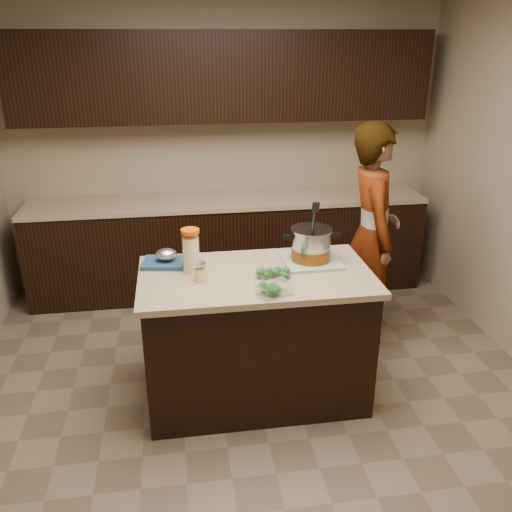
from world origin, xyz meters
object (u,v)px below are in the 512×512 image
(lemonade_pitcher, at_px, (191,252))
(person, at_px, (372,236))
(island, at_px, (256,336))
(stock_pot, at_px, (311,246))

(lemonade_pitcher, distance_m, person, 1.51)
(island, height_order, stock_pot, stock_pot)
(island, bearing_deg, lemonade_pitcher, 166.35)
(island, relative_size, stock_pot, 3.81)
(person, bearing_deg, lemonade_pitcher, 118.84)
(island, xyz_separation_m, lemonade_pitcher, (-0.39, 0.10, 0.58))
(island, bearing_deg, person, 33.28)
(lemonade_pitcher, bearing_deg, island, -13.65)
(island, xyz_separation_m, stock_pot, (0.38, 0.13, 0.56))
(stock_pot, bearing_deg, island, -158.50)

